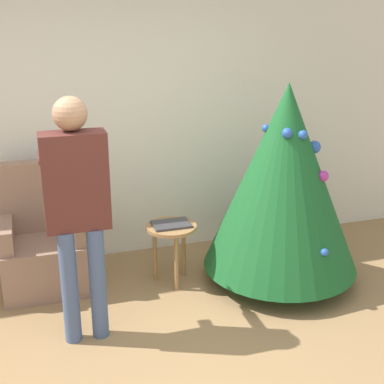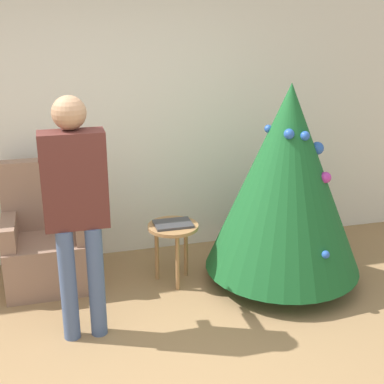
% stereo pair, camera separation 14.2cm
% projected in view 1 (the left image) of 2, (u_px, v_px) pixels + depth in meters
% --- Properties ---
extents(wall_back, '(8.00, 0.06, 2.70)m').
position_uv_depth(wall_back, '(99.00, 118.00, 4.84)').
color(wall_back, silver).
rests_on(wall_back, ground_plane).
extents(christmas_tree, '(1.33, 1.33, 1.74)m').
position_uv_depth(christmas_tree, '(284.00, 178.00, 4.48)').
color(christmas_tree, brown).
rests_on(christmas_tree, ground_plane).
extents(armchair, '(0.71, 0.63, 1.07)m').
position_uv_depth(armchair, '(45.00, 245.00, 4.58)').
color(armchair, '#93705B').
rests_on(armchair, ground_plane).
extents(person_standing, '(0.45, 0.57, 1.76)m').
position_uv_depth(person_standing, '(77.00, 199.00, 3.64)').
color(person_standing, '#475B84').
rests_on(person_standing, ground_plane).
extents(side_stool, '(0.44, 0.44, 0.54)m').
position_uv_depth(side_stool, '(171.00, 234.00, 4.59)').
color(side_stool, '#A37547').
rests_on(side_stool, ground_plane).
extents(laptop, '(0.32, 0.23, 0.02)m').
position_uv_depth(laptop, '(171.00, 224.00, 4.56)').
color(laptop, '#38383D').
rests_on(laptop, side_stool).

